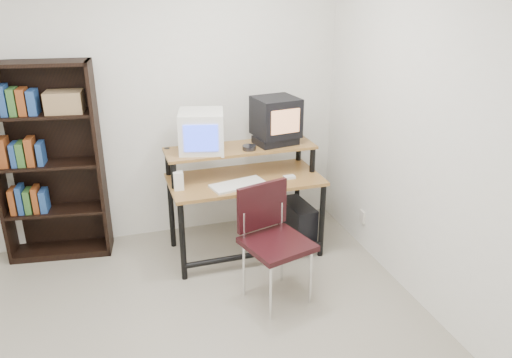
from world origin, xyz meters
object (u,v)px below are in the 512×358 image
object	(u,v)px
computer_desk	(244,180)
crt_tv	(276,117)
crt_monitor	(202,132)
school_chair	(271,231)
pc_tower	(297,224)
bookshelf	(49,160)

from	to	relation	value
computer_desk	crt_tv	bearing A→B (deg)	22.28
crt_monitor	school_chair	bearing A→B (deg)	-55.50
computer_desk	crt_monitor	size ratio (longest dim) A/B	2.98
crt_tv	pc_tower	size ratio (longest dim) A/B	0.93
pc_tower	bookshelf	bearing A→B (deg)	161.90
school_chair	bookshelf	bearing A→B (deg)	127.42
crt_monitor	pc_tower	distance (m)	1.28
school_chair	bookshelf	distance (m)	2.07
school_chair	bookshelf	world-z (taller)	bookshelf
computer_desk	bookshelf	world-z (taller)	bookshelf
computer_desk	school_chair	bearing A→B (deg)	-90.46
crt_monitor	crt_tv	bearing A→B (deg)	14.72
crt_monitor	pc_tower	size ratio (longest dim) A/B	1.01
crt_monitor	school_chair	world-z (taller)	crt_monitor
computer_desk	pc_tower	size ratio (longest dim) A/B	3.01
crt_tv	pc_tower	world-z (taller)	crt_tv
crt_monitor	crt_tv	distance (m)	0.69
crt_monitor	pc_tower	world-z (taller)	crt_monitor
computer_desk	bookshelf	xyz separation A→B (m)	(-1.64, 0.46, 0.20)
pc_tower	school_chair	bearing A→B (deg)	-130.24
pc_tower	school_chair	distance (m)	0.95
crt_tv	bookshelf	bearing A→B (deg)	162.68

